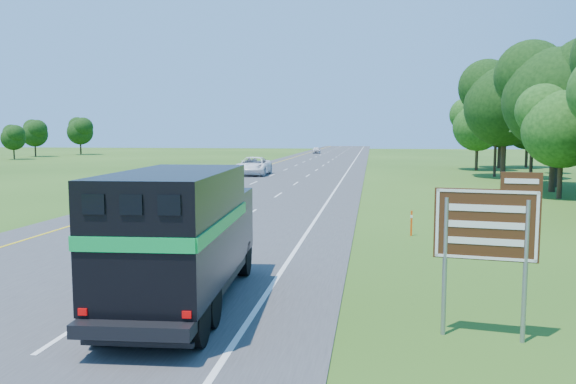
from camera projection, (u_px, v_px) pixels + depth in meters
name	position (u px, v px, depth m)	size (l,w,h in m)	color
road	(294.00, 174.00, 59.73)	(15.00, 260.00, 0.04)	#38383A
lane_markings	(294.00, 173.00, 59.73)	(11.15, 260.00, 0.01)	yellow
horse_truck	(182.00, 234.00, 13.71)	(2.85, 7.77, 3.38)	black
white_suv	(253.00, 166.00, 57.36)	(3.04, 6.60, 1.83)	white
far_car	(316.00, 150.00, 119.02)	(1.63, 4.04, 1.38)	silver
exit_sign	(488.00, 231.00, 11.53)	(2.06, 0.36, 3.52)	gray
delineator	(411.00, 222.00, 23.52)	(0.09, 0.05, 1.07)	#EC450C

